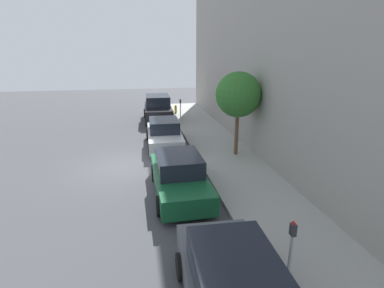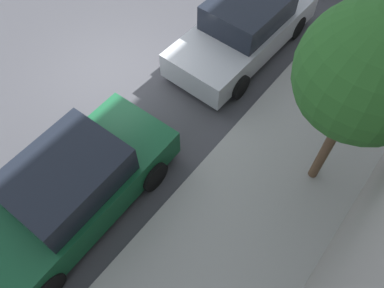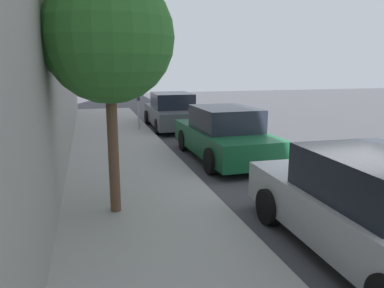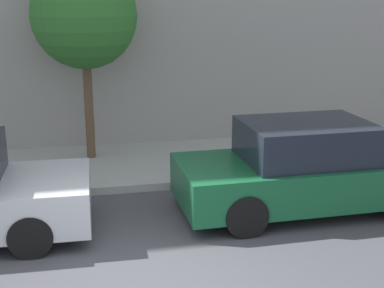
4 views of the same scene
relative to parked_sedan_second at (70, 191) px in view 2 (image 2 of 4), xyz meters
The scene contains 5 objects.
ground_plane 3.86m from the parked_sedan_second, 124.19° to the left, with size 60.00×60.00×0.00m, color #424247.
sidewalk 4.30m from the parked_sedan_second, 47.51° to the left, with size 3.00×32.00×0.15m.
parked_sedan_second is the anchor object (origin of this frame).
parked_sedan_third 5.94m from the parked_sedan_second, 90.12° to the left, with size 1.92×4.54×1.54m.
street_tree 5.49m from the parked_sedan_second, 46.41° to the left, with size 2.18×2.18×4.11m.
Camera 2 is at (5.90, -4.17, 7.11)m, focal length 35.00 mm.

